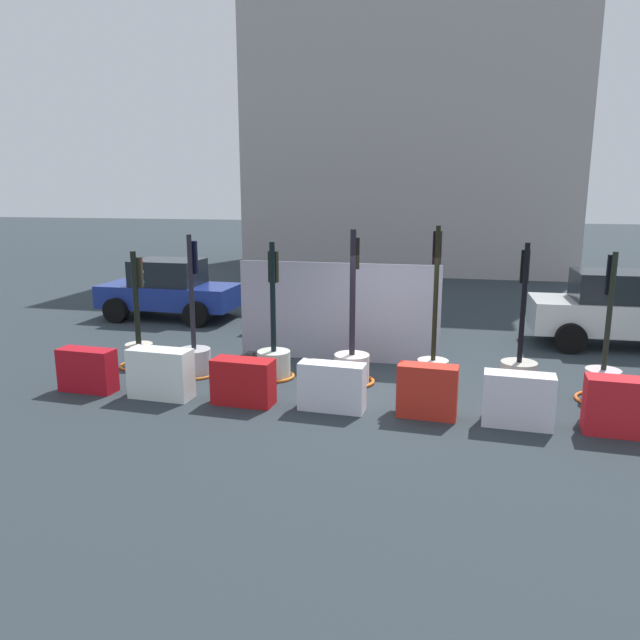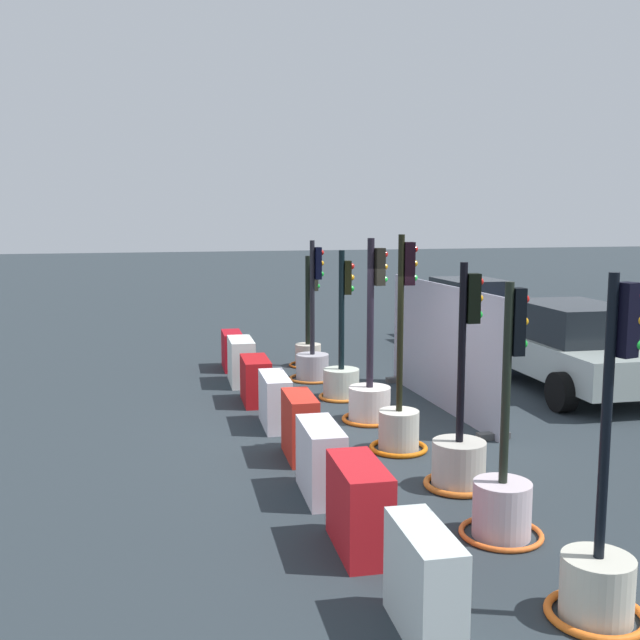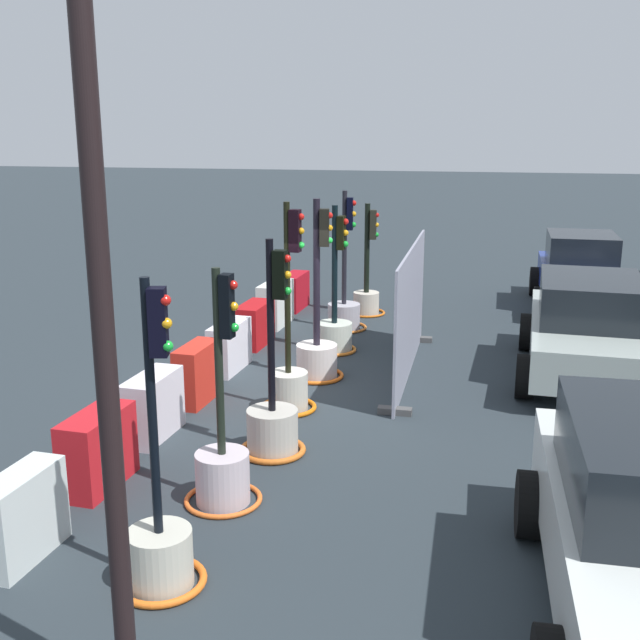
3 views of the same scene
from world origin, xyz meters
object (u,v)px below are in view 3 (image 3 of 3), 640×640
at_px(construction_barrier_5, 153,406).
at_px(construction_barrier_4, 197,374).
at_px(construction_barrier_6, 98,450).
at_px(traffic_light_4, 289,378).
at_px(construction_barrier_2, 254,324).
at_px(traffic_light_6, 223,466).
at_px(traffic_light_5, 273,422).
at_px(construction_barrier_0, 295,291).
at_px(construction_barrier_3, 230,347).
at_px(traffic_light_2, 335,328).
at_px(traffic_light_3, 317,350).
at_px(traffic_light_7, 160,541).
at_px(construction_barrier_1, 275,304).
at_px(traffic_light_1, 344,308).
at_px(street_lamp_post, 92,178).
at_px(traffic_light_0, 367,293).
at_px(car_silver_hatchback, 588,327).
at_px(car_blue_estate, 580,272).
at_px(construction_barrier_7, 22,516).

bearing_deg(construction_barrier_5, construction_barrier_4, 176.62).
bearing_deg(construction_barrier_6, traffic_light_4, 152.08).
xyz_separation_m(construction_barrier_2, construction_barrier_5, (4.62, -0.02, 0.03)).
xyz_separation_m(construction_barrier_4, construction_barrier_6, (2.94, -0.09, 0.00)).
xyz_separation_m(traffic_light_6, construction_barrier_4, (-3.01, -1.46, 0.01)).
height_order(traffic_light_5, construction_barrier_0, traffic_light_5).
relative_size(traffic_light_5, construction_barrier_3, 2.42).
xyz_separation_m(traffic_light_2, traffic_light_3, (1.58, 0.01, 0.03)).
distance_m(traffic_light_5, construction_barrier_6, 2.19).
relative_size(traffic_light_7, construction_barrier_2, 2.62).
xyz_separation_m(construction_barrier_1, construction_barrier_3, (3.15, 0.05, -0.04)).
relative_size(traffic_light_1, traffic_light_7, 0.98).
height_order(traffic_light_7, street_lamp_post, street_lamp_post).
relative_size(traffic_light_0, car_silver_hatchback, 0.55).
bearing_deg(street_lamp_post, traffic_light_6, -174.11).
distance_m(traffic_light_1, construction_barrier_6, 7.85).
relative_size(traffic_light_6, car_silver_hatchback, 0.59).
distance_m(traffic_light_4, construction_barrier_4, 1.45).
height_order(construction_barrier_2, street_lamp_post, street_lamp_post).
distance_m(traffic_light_5, construction_barrier_2, 5.08).
relative_size(construction_barrier_6, car_blue_estate, 0.27).
bearing_deg(car_silver_hatchback, traffic_light_0, -130.01).
relative_size(traffic_light_4, construction_barrier_4, 3.08).
height_order(traffic_light_4, construction_barrier_3, traffic_light_4).
bearing_deg(construction_barrier_7, construction_barrier_6, -178.86).
xyz_separation_m(traffic_light_1, traffic_light_2, (1.66, 0.13, 0.01)).
height_order(traffic_light_5, construction_barrier_3, traffic_light_5).
distance_m(construction_barrier_4, construction_barrier_6, 2.94).
bearing_deg(traffic_light_2, traffic_light_4, -1.32).
xyz_separation_m(traffic_light_2, construction_barrier_5, (4.54, -1.61, -0.01)).
distance_m(traffic_light_0, traffic_light_5, 7.73).
relative_size(traffic_light_4, construction_barrier_6, 2.82).
xyz_separation_m(construction_barrier_6, street_lamp_post, (3.11, 1.87, 3.35)).
xyz_separation_m(construction_barrier_0, construction_barrier_2, (3.08, -0.02, -0.00)).
height_order(traffic_light_4, construction_barrier_5, traffic_light_4).
xyz_separation_m(traffic_light_2, construction_barrier_2, (-0.08, -1.58, -0.05)).
xyz_separation_m(traffic_light_6, construction_barrier_7, (1.51, -1.52, 0.01)).
bearing_deg(construction_barrier_7, traffic_light_4, 161.40).
height_order(traffic_light_3, street_lamp_post, street_lamp_post).
relative_size(traffic_light_7, car_blue_estate, 0.73).
distance_m(traffic_light_0, traffic_light_2, 3.03).
bearing_deg(construction_barrier_4, street_lamp_post, 16.33).
distance_m(traffic_light_7, construction_barrier_0, 11.03).
distance_m(construction_barrier_0, construction_barrier_1, 1.51).
relative_size(traffic_light_7, construction_barrier_1, 2.48).
xyz_separation_m(construction_barrier_1, construction_barrier_2, (1.57, 0.02, -0.05)).
bearing_deg(traffic_light_3, traffic_light_7, -0.94).
height_order(traffic_light_6, car_silver_hatchback, traffic_light_6).
height_order(construction_barrier_0, construction_barrier_4, construction_barrier_4).
relative_size(construction_barrier_1, street_lamp_post, 0.18).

